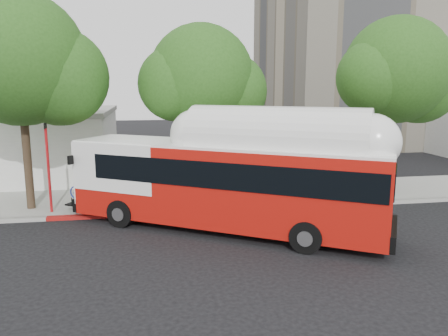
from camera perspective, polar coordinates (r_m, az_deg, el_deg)
The scene contains 9 objects.
ground at distance 16.57m, azimuth 3.19°, elevation -9.44°, with size 120.00×120.00×0.00m, color black.
sidewalk at distance 22.65m, azimuth -0.48°, elevation -3.68°, with size 60.00×5.00×0.15m, color gray.
curb_strip at distance 20.18m, azimuth 0.71°, elevation -5.49°, with size 60.00×0.30×0.15m, color gray.
red_curb_segment at distance 19.87m, azimuth -7.87°, elevation -5.83°, with size 10.00×0.32×0.16m, color maroon.
street_tree_left at distance 21.33m, azimuth -23.87°, elevation 12.24°, with size 6.67×5.80×9.74m.
street_tree_mid at distance 21.42m, azimuth -1.91°, elevation 11.24°, with size 5.75×5.00×8.62m.
street_tree_right at distance 24.69m, azimuth 22.38°, elevation 11.20°, with size 6.21×5.40×9.18m.
transit_bus at distance 17.19m, azimuth 0.33°, elevation -2.20°, with size 12.67×9.03×3.98m.
signal_pole at distance 20.65m, azimuth -21.95°, elevation -0.09°, with size 0.12×0.39×4.12m.
Camera 1 is at (-3.52, -15.15, 5.70)m, focal length 35.00 mm.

